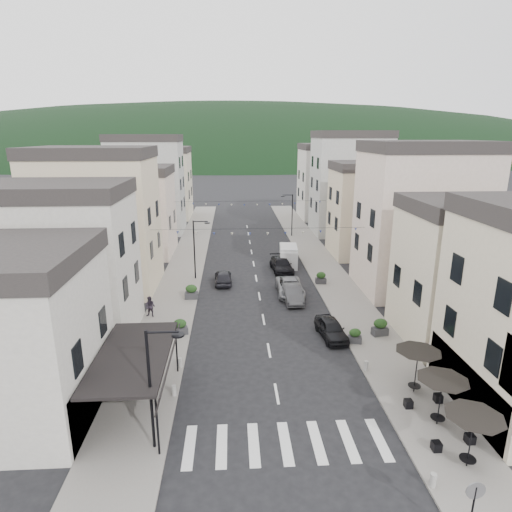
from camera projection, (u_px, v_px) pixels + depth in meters
The scene contains 28 objects.
ground at pixel (291, 476), 18.24m from camera, with size 700.00×700.00×0.00m, color black.
sidewalk_left at pixel (187, 262), 48.53m from camera, with size 4.00×76.00×0.12m, color slate.
sidewalk_right at pixel (318, 260), 49.35m from camera, with size 4.00×76.00×0.12m, color slate.
hill_backdrop at pixel (234, 154), 306.17m from camera, with size 640.00×360.00×70.00m, color black.
boutique_awning at pixel (138, 357), 21.78m from camera, with size 3.77×7.50×3.28m.
buildings_row_left at pixel (132, 202), 51.99m from camera, with size 10.20×54.16×14.00m.
buildings_row_right at pixel (369, 199), 52.42m from camera, with size 10.20×54.16×14.50m.
cafe_terrace at pixel (442, 385), 20.70m from camera, with size 2.50×8.10×2.53m.
streetlamp_left_near at pixel (156, 378), 18.82m from camera, with size 1.70×0.56×6.00m.
streetlamp_left_far at pixel (197, 244), 41.86m from camera, with size 1.70×0.56×6.00m.
streetlamp_right_far at pixel (290, 211), 59.77m from camera, with size 1.70×0.56×6.00m.
traffic_sign at pixel (474, 501), 14.67m from camera, with size 0.70×0.07×2.70m.
bollards at pixel (278, 392), 23.40m from camera, with size 11.66×10.26×0.60m.
bunting_near at pixel (259, 232), 37.80m from camera, with size 19.00×0.28×0.62m.
bunting_far at pixel (251, 204), 53.16m from camera, with size 19.00×0.28×0.62m.
parked_car_a at pixel (331, 329), 30.47m from camera, with size 1.60×3.97×1.35m, color black.
parked_car_b at pixel (292, 294), 37.12m from camera, with size 1.46×4.20×1.38m, color #38383B.
parked_car_c at pixel (290, 287), 38.72m from camera, with size 2.30×5.00×1.39m, color gray.
parked_car_d at pixel (282, 265), 45.11m from camera, with size 1.99×4.90×1.42m, color black.
parked_car_e at pixel (223, 277), 41.49m from camera, with size 1.60×3.98×1.35m, color black.
delivery_van at pixel (288, 255), 47.38m from camera, with size 2.29×4.85×2.25m.
pedestrian_a at pixel (151, 352), 26.60m from camera, with size 0.62×0.41×1.69m, color black.
pedestrian_b at pixel (150, 307), 33.63m from camera, with size 0.81×0.63×1.67m, color black.
planter_la at pixel (180, 327), 30.72m from camera, with size 1.17×0.87×1.17m.
planter_lb at pixel (191, 292), 37.40m from camera, with size 1.15×0.65×1.28m.
planter_ra at pixel (355, 336), 29.50m from camera, with size 1.01×0.68×1.04m.
planter_rb at pixel (380, 327), 30.60m from camera, with size 1.21×0.81×1.25m.
planter_rc at pixel (321, 278), 41.22m from camera, with size 1.06×0.63×1.15m.
Camera 1 is at (-2.36, -14.84, 14.05)m, focal length 30.00 mm.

